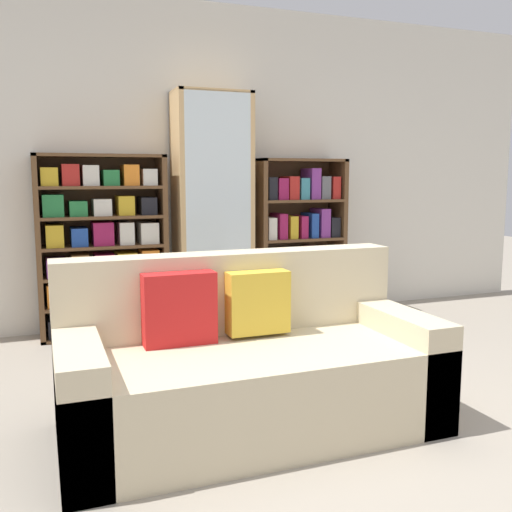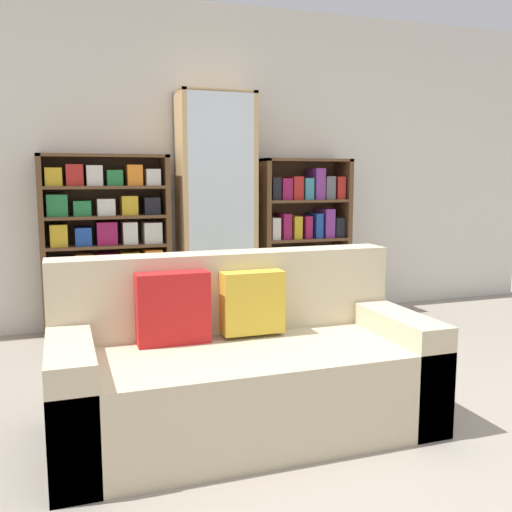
% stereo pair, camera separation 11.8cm
% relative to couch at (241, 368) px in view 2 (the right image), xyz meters
% --- Properties ---
extents(ground_plane, '(16.00, 16.00, 0.00)m').
position_rel_couch_xyz_m(ground_plane, '(0.28, -0.47, -0.30)').
color(ground_plane, gray).
extents(wall_back, '(6.95, 0.06, 2.70)m').
position_rel_couch_xyz_m(wall_back, '(0.28, 2.22, 1.05)').
color(wall_back, silver).
rests_on(wall_back, ground).
extents(couch, '(1.84, 0.85, 0.86)m').
position_rel_couch_xyz_m(couch, '(0.00, 0.00, 0.00)').
color(couch, beige).
rests_on(couch, ground).
extents(bookshelf_left, '(0.99, 0.32, 1.43)m').
position_rel_couch_xyz_m(bookshelf_left, '(-0.49, 2.02, 0.40)').
color(bookshelf_left, brown).
rests_on(bookshelf_left, ground).
extents(display_cabinet, '(0.63, 0.36, 1.95)m').
position_rel_couch_xyz_m(display_cabinet, '(0.41, 2.00, 0.66)').
color(display_cabinet, tan).
rests_on(display_cabinet, ground).
extents(bookshelf_right, '(0.81, 0.32, 1.41)m').
position_rel_couch_xyz_m(bookshelf_right, '(1.22, 2.02, 0.37)').
color(bookshelf_right, brown).
rests_on(bookshelf_right, ground).
extents(wine_bottle, '(0.07, 0.07, 0.36)m').
position_rel_couch_xyz_m(wine_bottle, '(1.11, 0.98, -0.16)').
color(wine_bottle, '#192333').
rests_on(wine_bottle, ground).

